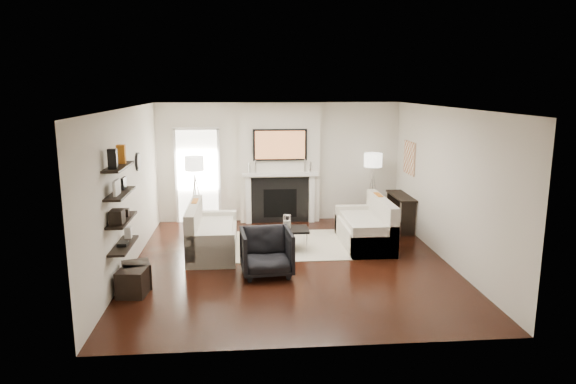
{
  "coord_description": "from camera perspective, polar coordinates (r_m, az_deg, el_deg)",
  "views": [
    {
      "loc": [
        -0.77,
        -8.57,
        3.06
      ],
      "look_at": [
        0.0,
        0.6,
        1.15
      ],
      "focal_mm": 32.0,
      "sensor_mm": 36.0,
      "label": 1
    }
  ],
  "objects": [
    {
      "name": "lamp_right_leg_c",
      "position": [
        11.56,
        9.15,
        -0.72
      ],
      "size": [
        0.14,
        0.22,
        1.23
      ],
      "primitive_type": "cylinder",
      "rotation": [
        0.18,
        0.0,
        2.62
      ],
      "color": "silver",
      "rests_on": "floor"
    },
    {
      "name": "console_leg_s",
      "position": [
        11.92,
        11.61,
        -1.64
      ],
      "size": [
        0.3,
        0.04,
        0.71
      ],
      "primitive_type": "cube",
      "color": "black",
      "rests_on": "floor"
    },
    {
      "name": "firebox",
      "position": [
        11.63,
        -0.88,
        -1.25
      ],
      "size": [
        0.75,
        0.02,
        0.65
      ],
      "primitive_type": "cube",
      "color": "black",
      "rests_on": "floor"
    },
    {
      "name": "loveseat_left_back",
      "position": [
        9.63,
        -10.38,
        -3.73
      ],
      "size": [
        0.18,
        1.8,
        0.8
      ],
      "primitive_type": "cube",
      "color": "beige",
      "rests_on": "floor"
    },
    {
      "name": "pillow_left_orange",
      "position": [
        9.87,
        -10.26,
        -2.13
      ],
      "size": [
        0.1,
        0.42,
        0.42
      ],
      "primitive_type": "cube",
      "color": "#BD6717",
      "rests_on": "loveseat_left_cushion"
    },
    {
      "name": "candlestick_r_tall",
      "position": [
        11.49,
        1.86,
        2.92
      ],
      "size": [
        0.04,
        0.04,
        0.3
      ],
      "primitive_type": "cylinder",
      "color": "silver",
      "rests_on": "mantel_shelf"
    },
    {
      "name": "decor_box_tall",
      "position": [
        8.43,
        -17.33,
        -4.31
      ],
      "size": [
        0.1,
        0.1,
        0.18
      ],
      "primitive_type": "cube",
      "color": "white",
      "rests_on": "shelf_bottom"
    },
    {
      "name": "hurricane_candle",
      "position": [
        9.67,
        -0.11,
        -3.66
      ],
      "size": [
        0.11,
        0.11,
        0.17
      ],
      "primitive_type": "cylinder",
      "color": "white",
      "rests_on": "coffee_table"
    },
    {
      "name": "lamp_left_post",
      "position": [
        11.19,
        -10.22,
        -1.17
      ],
      "size": [
        0.02,
        0.02,
        1.2
      ],
      "primitive_type": "cylinder",
      "color": "silver",
      "rests_on": "floor"
    },
    {
      "name": "door_trim_top",
      "position": [
        11.62,
        -10.19,
        6.94
      ],
      "size": [
        1.02,
        0.06,
        0.06
      ],
      "primitive_type": "cube",
      "color": "white",
      "rests_on": "wall_back"
    },
    {
      "name": "decor_magfile_a",
      "position": [
        7.58,
        -18.91,
        3.5
      ],
      "size": [
        0.12,
        0.1,
        0.28
      ],
      "primitive_type": "cube",
      "color": "black",
      "rests_on": "shelf_top"
    },
    {
      "name": "coffee_table",
      "position": [
        9.69,
        -0.99,
        -4.22
      ],
      "size": [
        1.1,
        0.55,
        0.04
      ],
      "primitive_type": "cube",
      "color": "black",
      "rests_on": "floor"
    },
    {
      "name": "loveseat_left_cushion",
      "position": [
        9.61,
        -8.08,
        -4.03
      ],
      "size": [
        0.63,
        1.44,
        0.1
      ],
      "primitive_type": "cube",
      "color": "beige",
      "rests_on": "loveseat_left_base"
    },
    {
      "name": "decor_wine_rack",
      "position": [
        7.76,
        -18.46,
        -2.62
      ],
      "size": [
        0.18,
        0.25,
        0.2
      ],
      "primitive_type": "cube",
      "color": "black",
      "rests_on": "shelf_lower"
    },
    {
      "name": "fireplace_surround",
      "position": [
        11.62,
        -0.88,
        -0.91
      ],
      "size": [
        1.3,
        0.02,
        1.04
      ],
      "primitive_type": "cube",
      "color": "black",
      "rests_on": "floor"
    },
    {
      "name": "ottoman_far",
      "position": [
        8.05,
        -16.9,
        -9.62
      ],
      "size": [
        0.44,
        0.44,
        0.4
      ],
      "primitive_type": "cube",
      "rotation": [
        0.0,
        0.0,
        -0.12
      ],
      "color": "black",
      "rests_on": "floor"
    },
    {
      "name": "lamp_right_leg_b",
      "position": [
        11.75,
        8.93,
        -0.52
      ],
      "size": [
        0.14,
        0.22,
        1.23
      ],
      "primitive_type": "cylinder",
      "rotation": [
        0.18,
        0.0,
        0.52
      ],
      "color": "silver",
      "rests_on": "floor"
    },
    {
      "name": "clock_rim",
      "position": [
        9.77,
        -16.35,
        3.24
      ],
      "size": [
        0.04,
        0.34,
        0.34
      ],
      "primitive_type": "cylinder",
      "rotation": [
        0.0,
        1.57,
        0.0
      ],
      "color": "black",
      "rests_on": "wall_left"
    },
    {
      "name": "lamp_left_leg_b",
      "position": [
        11.29,
        -10.45,
        -1.07
      ],
      "size": [
        0.14,
        0.22,
        1.23
      ],
      "primitive_type": "cylinder",
      "rotation": [
        0.18,
        0.0,
        0.52
      ],
      "color": "silver",
      "rests_on": "floor"
    },
    {
      "name": "loveseat_left_arm_s",
      "position": [
        10.44,
        -8.08,
        -3.73
      ],
      "size": [
        0.85,
        0.18,
        0.6
      ],
      "primitive_type": "cube",
      "color": "beige",
      "rests_on": "floor"
    },
    {
      "name": "room_envelope",
      "position": [
        8.78,
        0.33,
        0.49
      ],
      "size": [
        6.0,
        6.0,
        6.0
      ],
      "color": "black",
      "rests_on": "ground"
    },
    {
      "name": "lamp_left_shade",
      "position": [
        11.03,
        -10.38,
        3.14
      ],
      "size": [
        0.4,
        0.4,
        0.3
      ],
      "primitive_type": "cylinder",
      "color": "white",
      "rests_on": "lamp_left_post"
    },
    {
      "name": "coffee_leg_sw",
      "position": [
        9.94,
        -3.96,
        -5.09
      ],
      "size": [
        0.02,
        0.02,
        0.38
      ],
      "primitive_type": "cylinder",
      "color": "silver",
      "rests_on": "floor"
    },
    {
      "name": "decor_books",
      "position": [
        8.1,
        -17.88,
        -5.49
      ],
      "size": [
        0.14,
        0.2,
        0.05
      ],
      "primitive_type": "cube",
      "color": "black",
      "rests_on": "shelf_bottom"
    },
    {
      "name": "pillow_left_charcoal",
      "position": [
        9.29,
        -10.6,
        -3.07
      ],
      "size": [
        0.1,
        0.4,
        0.4
      ],
      "primitive_type": "cube",
      "color": "black",
      "rests_on": "loveseat_left_cushion"
    },
    {
      "name": "coffee_leg_nw",
      "position": [
        9.52,
        -3.92,
        -5.86
      ],
      "size": [
        0.02,
        0.02,
        0.38
      ],
      "primitive_type": "cylinder",
      "color": "silver",
      "rests_on": "floor"
    },
    {
      "name": "decor_frame_b",
      "position": [
        8.19,
        -17.78,
        0.95
      ],
      "size": [
        0.04,
        0.22,
        0.18
      ],
      "primitive_type": "cube",
      "color": "black",
      "rests_on": "shelf_upper"
    },
    {
      "name": "decor_magfile_b",
      "position": [
        8.07,
        -18.05,
        4.02
      ],
      "size": [
        0.12,
        0.1,
        0.28
      ],
      "primitive_type": "cube",
      "color": "#BD6717",
      "rests_on": "shelf_top"
    },
    {
      "name": "loveseat_right_cushion",
      "position": [
        10.1,
        8.23,
        -3.26
      ],
      "size": [
        0.63,
        1.44,
        0.1
      ],
      "primitive_type": "cube",
      "color": "beige",
      "rests_on": "loveseat_right_base"
    },
    {
      "name": "loveseat_right_arm_s",
      "position": [
        10.92,
        7.51,
        -3.02
      ],
      "size": [
        0.85,
        0.18,
        0.6
      ],
      "primitive_type": "cube",
      "color": "beige",
      "rests_on": "floor"
    },
    {
      "name": "door_trim_l",
      "position": [
        11.81,
        -12.32,
        1.65
      ],
      "size": [
        0.06,
        0.06,
        2.16
      ],
      "primitive_type": "cube",
      "color": "white",
      "rests_on": "floor"
    },
    {
      "name": "copper_bowl",
      "position": [
        9.66,
        -2.48,
        -3.99
      ],
      "size": [
        0.26,
        0.26,
        0.04
      ],
      "primitive_type": "cylinder",
      "color": "#B7411E",
      "rests_on": "coffee_table"
    },
    {
      "name": "coffee_leg_ne",
      "position": [
        9.58,
        2.1,
        -5.72
      ],
      "size": [
        0.02,
        0.02,
        0.38
      ],
      "primitive_type": "cylinder",
      "color": "silver",
      "rests_on": "floor"
    },
    {
      "name": "lamp_right_leg_a",
      "position": [
        11.7,
        9.82,
        -0.6
      ],
      "size": [
        0.25,
        0.02,
        1.23
      ],
      "primitive_type": "cylinder",
      "rotation": [
        0.18,
        0.0,
        4.71
      ],
      "color": "silver",
      "rests_on": "floor"
    },
    {
      "name": "lamp_right_shade",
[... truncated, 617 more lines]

